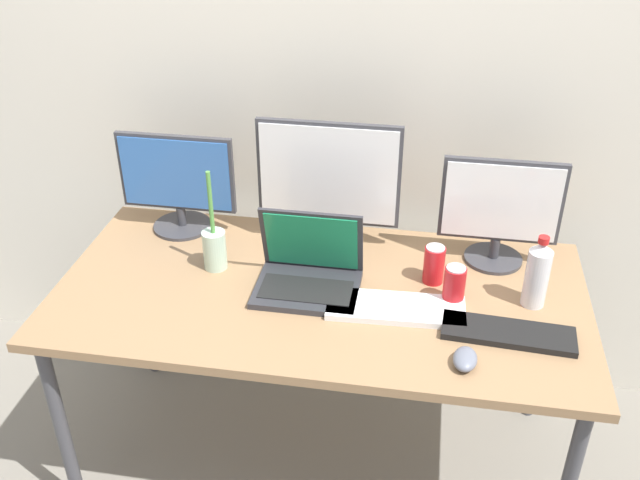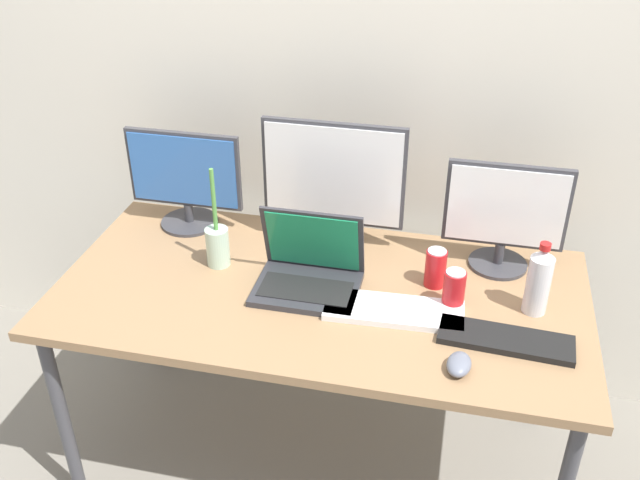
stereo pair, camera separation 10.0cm
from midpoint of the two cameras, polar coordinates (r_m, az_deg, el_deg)
The scene contains 14 objects.
ground_plane at distance 2.72m, azimuth -1.11°, elevation -16.81°, with size 16.00×16.00×0.00m, color gray.
wall_back at distance 2.51m, azimuth 1.14°, elevation 14.48°, with size 7.00×0.08×2.60m, color silver.
work_desk at distance 2.26m, azimuth -1.28°, elevation -5.21°, with size 1.65×0.82×0.74m.
monitor_left at distance 2.52m, azimuth -12.48°, elevation 4.54°, with size 0.41×0.20×0.35m.
monitor_center at distance 2.36m, azimuth -0.54°, elevation 4.65°, with size 0.48×0.21×0.44m.
monitor_right at distance 2.33m, azimuth 13.02°, elevation 2.31°, with size 0.38×0.19×0.36m.
laptop_silver at distance 2.21m, azimuth -2.20°, elevation -2.48°, with size 0.32×0.24×0.25m.
keyboard_main at distance 2.09m, azimuth 13.49°, elevation -7.27°, with size 0.37×0.12×0.02m, color black.
keyboard_aux at distance 2.14m, azimuth 4.74°, elevation -5.48°, with size 0.41×0.15×0.02m, color white.
mouse_by_keyboard at distance 1.96m, azimuth 10.08°, elevation -9.38°, with size 0.06×0.10×0.04m, color slate.
water_bottle at distance 2.18m, azimuth 15.74°, elevation -2.66°, with size 0.07×0.07×0.24m.
soda_can_near_keyboard at distance 2.25m, azimuth 7.85°, elevation -1.97°, with size 0.07×0.07×0.13m.
soda_can_by_laptop at distance 2.16m, azimuth 9.38°, elevation -3.60°, with size 0.07×0.07×0.13m.
bamboo_vase at distance 2.32m, azimuth -9.67°, elevation -0.61°, with size 0.08×0.08×0.34m.
Camera 1 is at (0.30, -1.79, 2.03)m, focal length 40.00 mm.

